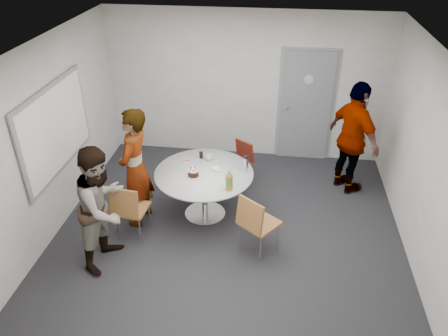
# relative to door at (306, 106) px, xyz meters

# --- Properties ---
(floor) EXTENTS (5.00, 5.00, 0.00)m
(floor) POSITION_rel_door_xyz_m (-1.10, -2.48, -1.03)
(floor) COLOR #232226
(floor) RESTS_ON ground
(ceiling) EXTENTS (5.00, 5.00, 0.00)m
(ceiling) POSITION_rel_door_xyz_m (-1.10, -2.48, 1.67)
(ceiling) COLOR silver
(ceiling) RESTS_ON wall_back
(wall_back) EXTENTS (5.00, 0.00, 5.00)m
(wall_back) POSITION_rel_door_xyz_m (-1.10, 0.02, 0.32)
(wall_back) COLOR #B4B1AB
(wall_back) RESTS_ON floor
(wall_left) EXTENTS (0.00, 5.00, 5.00)m
(wall_left) POSITION_rel_door_xyz_m (-3.60, -2.48, 0.32)
(wall_left) COLOR #B4B1AB
(wall_left) RESTS_ON floor
(wall_right) EXTENTS (0.00, 5.00, 5.00)m
(wall_right) POSITION_rel_door_xyz_m (1.40, -2.48, 0.32)
(wall_right) COLOR #B4B1AB
(wall_right) RESTS_ON floor
(wall_front) EXTENTS (5.00, 0.00, 5.00)m
(wall_front) POSITION_rel_door_xyz_m (-1.10, -4.98, 0.32)
(wall_front) COLOR #B4B1AB
(wall_front) RESTS_ON floor
(door) EXTENTS (1.02, 0.17, 2.12)m
(door) POSITION_rel_door_xyz_m (0.00, 0.00, 0.00)
(door) COLOR slate
(door) RESTS_ON wall_back
(whiteboard) EXTENTS (0.04, 1.90, 1.25)m
(whiteboard) POSITION_rel_door_xyz_m (-3.56, -2.28, 0.42)
(whiteboard) COLOR gray
(whiteboard) RESTS_ON wall_left
(table) EXTENTS (1.46, 1.46, 1.06)m
(table) POSITION_rel_door_xyz_m (-1.49, -2.07, -0.37)
(table) COLOR silver
(table) RESTS_ON floor
(chair_near_left) EXTENTS (0.47, 0.51, 0.90)m
(chair_near_left) POSITION_rel_door_xyz_m (-2.45, -2.76, -0.48)
(chair_near_left) COLOR brown
(chair_near_left) RESTS_ON floor
(chair_near_right) EXTENTS (0.63, 0.64, 0.93)m
(chair_near_right) POSITION_rel_door_xyz_m (-0.69, -2.85, -0.46)
(chair_near_right) COLOR brown
(chair_near_right) RESTS_ON floor
(chair_far) EXTENTS (0.54, 0.55, 0.80)m
(chair_far) POSITION_rel_door_xyz_m (-1.06, -1.12, -0.55)
(chair_far) COLOR #5F1E13
(chair_far) RESTS_ON floor
(person_main) EXTENTS (0.49, 0.70, 1.82)m
(person_main) POSITION_rel_door_xyz_m (-2.46, -2.32, -0.12)
(person_main) COLOR #A5C6EA
(person_main) RESTS_ON floor
(person_left) EXTENTS (0.82, 0.95, 1.70)m
(person_left) POSITION_rel_door_xyz_m (-2.62, -3.19, -0.18)
(person_left) COLOR white
(person_left) RESTS_ON floor
(person_right) EXTENTS (0.99, 1.18, 1.89)m
(person_right) POSITION_rel_door_xyz_m (0.73, -1.03, -0.08)
(person_right) COLOR black
(person_right) RESTS_ON floor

